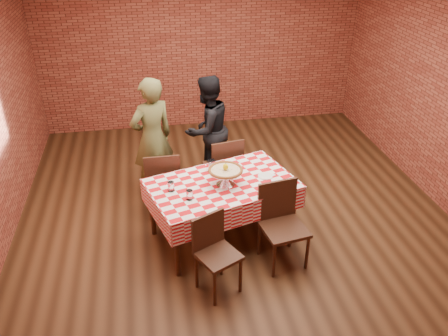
{
  "coord_description": "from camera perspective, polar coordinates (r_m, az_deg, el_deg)",
  "views": [
    {
      "loc": [
        -1.0,
        -4.83,
        3.51
      ],
      "look_at": [
        -0.2,
        -0.32,
        0.91
      ],
      "focal_mm": 36.99,
      "sensor_mm": 36.0,
      "label": 1
    }
  ],
  "objects": [
    {
      "name": "ground",
      "position": [
        6.06,
        1.31,
        -5.84
      ],
      "size": [
        6.0,
        6.0,
        0.0
      ],
      "primitive_type": "plane",
      "color": "black",
      "rests_on": "ground"
    },
    {
      "name": "back_wall",
      "position": [
        8.16,
        -2.82,
        14.94
      ],
      "size": [
        5.5,
        0.0,
        5.5
      ],
      "primitive_type": "plane",
      "rotation": [
        1.57,
        0.0,
        0.0
      ],
      "color": "maroon",
      "rests_on": "ground"
    },
    {
      "name": "table",
      "position": [
        5.49,
        -0.23,
        -5.27
      ],
      "size": [
        1.83,
        1.39,
        0.75
      ],
      "primitive_type": "cube",
      "rotation": [
        0.0,
        0.0,
        0.28
      ],
      "color": "#3B1E11",
      "rests_on": "ground"
    },
    {
      "name": "tablecloth",
      "position": [
        5.35,
        -0.24,
        -3.13
      ],
      "size": [
        1.88,
        1.43,
        0.28
      ],
      "primitive_type": null,
      "rotation": [
        0.0,
        0.0,
        0.28
      ],
      "color": "red",
      "rests_on": "table"
    },
    {
      "name": "pizza_stand",
      "position": [
        5.22,
        0.19,
        -1.16
      ],
      "size": [
        0.52,
        0.52,
        0.17
      ],
      "primitive_type": null,
      "rotation": [
        0.0,
        0.0,
        0.49
      ],
      "color": "silver",
      "rests_on": "tablecloth"
    },
    {
      "name": "pizza",
      "position": [
        5.17,
        0.19,
        -0.29
      ],
      "size": [
        0.53,
        0.53,
        0.03
      ],
      "primitive_type": "cylinder",
      "rotation": [
        0.0,
        0.0,
        0.49
      ],
      "color": "beige",
      "rests_on": "pizza_stand"
    },
    {
      "name": "lemon",
      "position": [
        5.15,
        0.2,
        0.14
      ],
      "size": [
        0.08,
        0.08,
        0.08
      ],
      "primitive_type": "ellipsoid",
      "rotation": [
        0.0,
        0.0,
        0.49
      ],
      "color": "yellow",
      "rests_on": "pizza"
    },
    {
      "name": "water_glass_left",
      "position": [
        4.97,
        -4.29,
        -3.34
      ],
      "size": [
        0.09,
        0.09,
        0.11
      ],
      "primitive_type": "cylinder",
      "rotation": [
        0.0,
        0.0,
        0.28
      ],
      "color": "white",
      "rests_on": "tablecloth"
    },
    {
      "name": "water_glass_right",
      "position": [
        5.14,
        -6.57,
        -2.28
      ],
      "size": [
        0.09,
        0.09,
        0.11
      ],
      "primitive_type": "cylinder",
      "rotation": [
        0.0,
        0.0,
        0.28
      ],
      "color": "white",
      "rests_on": "tablecloth"
    },
    {
      "name": "side_plate",
      "position": [
        5.42,
        5.13,
        -1.0
      ],
      "size": [
        0.21,
        0.21,
        0.01
      ],
      "primitive_type": "cylinder",
      "rotation": [
        0.0,
        0.0,
        0.28
      ],
      "color": "white",
      "rests_on": "tablecloth"
    },
    {
      "name": "sweetener_packet_a",
      "position": [
        5.35,
        6.11,
        -1.53
      ],
      "size": [
        0.06,
        0.06,
        0.0
      ],
      "primitive_type": "cube",
      "rotation": [
        0.0,
        0.0,
        0.85
      ],
      "color": "white",
      "rests_on": "tablecloth"
    },
    {
      "name": "sweetener_packet_b",
      "position": [
        5.46,
        6.1,
        -0.87
      ],
      "size": [
        0.06,
        0.05,
        0.0
      ],
      "primitive_type": "cube",
      "rotation": [
        0.0,
        0.0,
        0.45
      ],
      "color": "white",
      "rests_on": "tablecloth"
    },
    {
      "name": "condiment_caddy",
      "position": [
        5.5,
        -1.6,
        0.32
      ],
      "size": [
        0.11,
        0.1,
        0.13
      ],
      "primitive_type": "cube",
      "rotation": [
        0.0,
        0.0,
        0.25
      ],
      "color": "silver",
      "rests_on": "tablecloth"
    },
    {
      "name": "chair_near_left",
      "position": [
        4.74,
        -0.72,
        -10.96
      ],
      "size": [
        0.52,
        0.52,
        0.86
      ],
      "primitive_type": null,
      "rotation": [
        0.0,
        0.0,
        0.47
      ],
      "color": "#3B1E11",
      "rests_on": "ground"
    },
    {
      "name": "chair_near_right",
      "position": [
        5.1,
        7.43,
        -7.28
      ],
      "size": [
        0.53,
        0.53,
        0.94
      ],
      "primitive_type": null,
      "rotation": [
        0.0,
        0.0,
        0.17
      ],
      "color": "#3B1E11",
      "rests_on": "ground"
    },
    {
      "name": "chair_far_left",
      "position": [
        5.95,
        -7.57,
        -1.59
      ],
      "size": [
        0.44,
        0.44,
        0.92
      ],
      "primitive_type": null,
      "rotation": [
        0.0,
        0.0,
        3.14
      ],
      "color": "#3B1E11",
      "rests_on": "ground"
    },
    {
      "name": "chair_far_right",
      "position": [
        6.22,
        -0.16,
        0.2
      ],
      "size": [
        0.51,
        0.51,
        0.92
      ],
      "primitive_type": null,
      "rotation": [
        0.0,
        0.0,
        3.32
      ],
      "color": "#3B1E11",
      "rests_on": "ground"
    },
    {
      "name": "diner_olive",
      "position": [
        6.2,
        -8.85,
        3.65
      ],
      "size": [
        0.72,
        0.63,
        1.67
      ],
      "primitive_type": "imported",
      "rotation": [
        0.0,
        0.0,
        3.6
      ],
      "color": "brown",
      "rests_on": "ground"
    },
    {
      "name": "diner_black",
      "position": [
        6.53,
        -2.07,
        4.83
      ],
      "size": [
        0.96,
        0.91,
        1.55
      ],
      "primitive_type": "imported",
      "rotation": [
        0.0,
        0.0,
        3.75
      ],
      "color": "black",
      "rests_on": "ground"
    }
  ]
}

